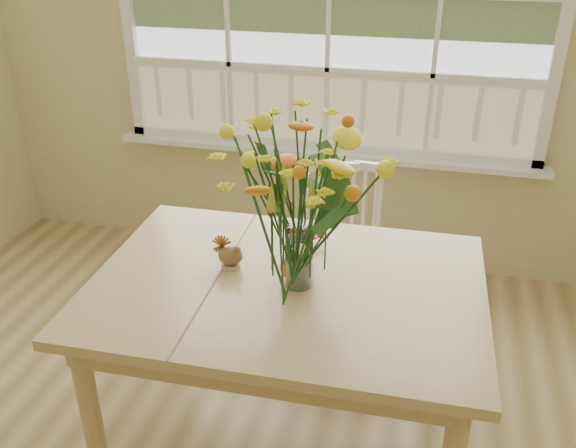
# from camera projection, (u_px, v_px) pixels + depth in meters

# --- Properties ---
(wall_back) EXTENTS (4.00, 0.02, 2.70)m
(wall_back) POSITION_uv_depth(u_px,v_px,m) (330.00, 29.00, 3.18)
(wall_back) COLOR #CFBD84
(wall_back) RESTS_ON floor
(dining_table) EXTENTS (1.40, 1.02, 0.74)m
(dining_table) POSITION_uv_depth(u_px,v_px,m) (287.00, 303.00, 2.19)
(dining_table) COLOR tan
(dining_table) RESTS_ON floor
(windsor_chair) EXTENTS (0.47, 0.46, 0.85)m
(windsor_chair) POSITION_uv_depth(u_px,v_px,m) (341.00, 246.00, 2.89)
(windsor_chair) COLOR white
(windsor_chair) RESTS_ON floor
(flower_vase) EXTENTS (0.46, 0.46, 0.54)m
(flower_vase) POSITION_uv_depth(u_px,v_px,m) (299.00, 200.00, 1.99)
(flower_vase) COLOR white
(flower_vase) RESTS_ON dining_table
(pumpkin) EXTENTS (0.11, 0.11, 0.08)m
(pumpkin) POSITION_uv_depth(u_px,v_px,m) (295.00, 269.00, 2.14)
(pumpkin) COLOR #CE5718
(pumpkin) RESTS_ON dining_table
(turkey_figurine) EXTENTS (0.10, 0.08, 0.11)m
(turkey_figurine) POSITION_uv_depth(u_px,v_px,m) (230.00, 256.00, 2.22)
(turkey_figurine) COLOR #CCB78C
(turkey_figurine) RESTS_ON dining_table
(dark_gourd) EXTENTS (0.13, 0.09, 0.08)m
(dark_gourd) POSITION_uv_depth(u_px,v_px,m) (304.00, 234.00, 2.38)
(dark_gourd) COLOR #38160F
(dark_gourd) RESTS_ON dining_table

